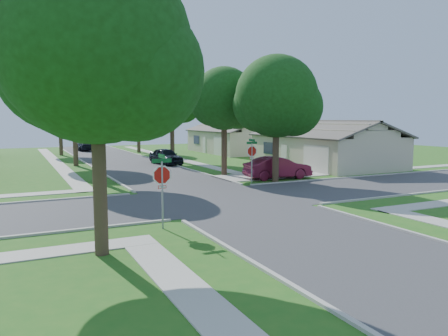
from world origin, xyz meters
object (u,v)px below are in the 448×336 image
(tree_w_near, at_px, (98,92))
(car_driveway, at_px, (278,168))
(tree_w_far, at_px, (60,109))
(car_curb_east, at_px, (166,156))
(car_curb_west, at_px, (84,146))
(stop_sign_sw, at_px, (162,178))
(house_ne_far, at_px, (235,141))
(tree_e_near, at_px, (225,102))
(tree_e_mid, at_px, (172,99))
(stop_sign_ne, at_px, (252,153))
(tree_ne_corner, at_px, (277,100))
(tree_sw_corner, at_px, (98,57))
(house_ne_near, at_px, (325,149))
(tree_e_far, at_px, (138,106))
(tree_w_mid, at_px, (74,95))

(tree_w_near, height_order, car_driveway, tree_w_near)
(tree_w_near, bearing_deg, tree_w_far, 90.01)
(car_curb_east, distance_m, car_curb_west, 21.98)
(stop_sign_sw, height_order, house_ne_far, house_ne_far)
(car_curb_west, bearing_deg, stop_sign_sw, 80.94)
(car_curb_east, bearing_deg, tree_e_near, -87.85)
(tree_e_mid, relative_size, car_curb_west, 2.07)
(stop_sign_ne, relative_size, tree_ne_corner, 0.34)
(tree_ne_corner, height_order, car_curb_west, tree_ne_corner)
(tree_sw_corner, bearing_deg, house_ne_far, 56.94)
(tree_e_near, bearing_deg, stop_sign_ne, -90.68)
(stop_sign_ne, distance_m, house_ne_far, 26.80)
(tree_ne_corner, relative_size, house_ne_near, 0.64)
(tree_sw_corner, xyz_separation_m, house_ne_far, (23.43, 35.99, -4.75))
(stop_sign_ne, bearing_deg, tree_e_far, 89.90)
(car_driveway, bearing_deg, tree_w_far, 26.99)
(tree_e_mid, bearing_deg, car_driveway, -80.61)
(tree_sw_corner, relative_size, tree_ne_corner, 1.10)
(tree_w_far, height_order, car_curb_east, tree_w_far)
(stop_sign_sw, distance_m, tree_e_near, 17.04)
(tree_e_mid, xyz_separation_m, tree_w_far, (-9.41, 13.00, -0.75))
(tree_ne_corner, bearing_deg, car_curb_west, 101.88)
(tree_w_far, relative_size, tree_ne_corner, 0.93)
(tree_w_mid, xyz_separation_m, tree_ne_corner, (11.00, -16.80, -0.90))
(tree_w_near, bearing_deg, tree_ne_corner, -23.56)
(tree_e_far, relative_size, tree_w_mid, 0.91)
(tree_e_far, height_order, house_ne_far, tree_e_far)
(house_ne_near, height_order, car_driveway, house_ne_near)
(tree_e_far, height_order, tree_w_mid, tree_w_mid)
(house_ne_far, xyz_separation_m, car_curb_west, (-17.19, 11.14, -0.87))
(car_driveway, relative_size, car_curb_east, 1.07)
(stop_sign_ne, bearing_deg, car_driveway, 16.96)
(stop_sign_ne, xyz_separation_m, house_ne_far, (11.29, 24.30, -0.51))
(tree_w_near, xyz_separation_m, tree_w_mid, (0.00, 12.00, 0.37))
(stop_sign_sw, distance_m, tree_ne_corner, 14.64)
(tree_w_near, distance_m, car_driveway, 13.55)
(house_ne_far, bearing_deg, car_curb_east, -140.89)
(stop_sign_sw, distance_m, house_ne_near, 25.98)
(tree_w_far, xyz_separation_m, house_ne_near, (20.64, -23.01, -3.99))
(tree_e_near, bearing_deg, tree_w_far, 110.61)
(stop_sign_sw, relative_size, tree_e_near, 0.36)
(tree_e_mid, distance_m, tree_e_far, 13.00)
(tree_e_far, bearing_deg, house_ne_near, -63.97)
(tree_e_near, height_order, tree_w_far, tree_e_near)
(house_ne_near, xyz_separation_m, car_curb_west, (-17.19, 29.14, -0.87))
(tree_w_near, relative_size, tree_sw_corner, 0.94)
(tree_w_mid, bearing_deg, car_curb_east, -17.07)
(car_driveway, xyz_separation_m, car_curb_east, (-4.12, 13.10, -0.03))
(tree_w_near, relative_size, car_driveway, 1.83)
(stop_sign_ne, relative_size, tree_sw_corner, 0.31)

